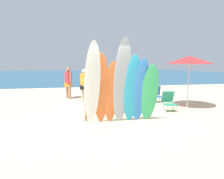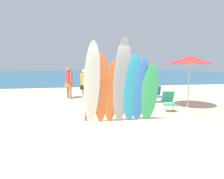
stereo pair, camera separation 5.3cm
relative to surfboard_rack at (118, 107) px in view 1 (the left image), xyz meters
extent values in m
plane|color=beige|center=(0.00, 14.00, -0.46)|extent=(60.00, 60.00, 0.00)
cube|color=#235B7F|center=(0.00, 30.00, -0.45)|extent=(60.00, 40.00, 0.02)
cylinder|color=brown|center=(-1.12, 0.00, -0.18)|extent=(0.07, 0.07, 0.56)
cylinder|color=brown|center=(1.12, 0.00, -0.18)|extent=(0.07, 0.07, 0.56)
cylinder|color=brown|center=(0.00, 0.00, 0.10)|extent=(2.37, 0.06, 0.06)
ellipsoid|color=white|center=(-0.96, -0.61, 0.86)|extent=(0.57, 0.92, 2.64)
ellipsoid|color=orange|center=(-0.66, -0.47, 0.70)|extent=(0.54, 0.70, 2.31)
ellipsoid|color=orange|center=(-0.31, -0.45, 0.57)|extent=(0.52, 0.59, 2.06)
ellipsoid|color=#999EA3|center=(0.01, -0.54, 0.93)|extent=(0.62, 0.77, 2.77)
ellipsoid|color=#289EC6|center=(0.37, -0.50, 0.68)|extent=(0.59, 0.63, 2.27)
ellipsoid|color=#337AD1|center=(0.66, -0.48, 0.62)|extent=(0.56, 0.67, 2.16)
ellipsoid|color=#38B266|center=(0.98, -0.50, 0.52)|extent=(0.62, 0.66, 1.95)
cylinder|color=beige|center=(-0.88, 3.33, -0.05)|extent=(0.12, 0.12, 0.82)
cylinder|color=beige|center=(-1.02, 3.64, -0.05)|extent=(0.12, 0.12, 0.82)
cube|color=black|center=(-0.95, 3.49, 0.30)|extent=(0.44, 0.27, 0.20)
cube|color=orange|center=(-0.95, 3.49, 0.68)|extent=(0.38, 0.48, 0.64)
sphere|color=beige|center=(-0.95, 3.49, 1.12)|extent=(0.23, 0.23, 0.23)
cylinder|color=beige|center=(-0.83, 3.24, 0.72)|extent=(0.10, 0.10, 0.57)
cylinder|color=beige|center=(-1.07, 3.73, 0.72)|extent=(0.10, 0.10, 0.57)
cylinder|color=#9E704C|center=(-1.67, 4.48, -0.03)|extent=(0.13, 0.13, 0.85)
cylinder|color=#9E704C|center=(-1.82, 4.79, -0.03)|extent=(0.13, 0.13, 0.85)
cube|color=orange|center=(-1.74, 4.63, 0.33)|extent=(0.46, 0.28, 0.20)
cube|color=#DB333D|center=(-1.74, 4.63, 0.73)|extent=(0.39, 0.49, 0.66)
sphere|color=#9E704C|center=(-1.74, 4.63, 1.18)|extent=(0.24, 0.24, 0.24)
cylinder|color=#9E704C|center=(-1.62, 4.38, 0.76)|extent=(0.10, 0.10, 0.59)
cylinder|color=#9E704C|center=(-1.86, 4.89, 0.76)|extent=(0.10, 0.10, 0.59)
cylinder|color=#B7B7BC|center=(2.11, 0.53, -0.32)|extent=(0.02, 0.02, 0.28)
cylinder|color=#B7B7BC|center=(2.53, 0.46, -0.32)|extent=(0.02, 0.02, 0.28)
cylinder|color=#B7B7BC|center=(2.18, 0.91, -0.32)|extent=(0.02, 0.02, 0.28)
cylinder|color=#B7B7BC|center=(2.59, 0.83, -0.32)|extent=(0.02, 0.02, 0.28)
cube|color=#2D9370|center=(2.35, 0.68, -0.16)|extent=(0.57, 0.53, 0.03)
cube|color=#2D9370|center=(2.41, 1.02, 0.10)|extent=(0.54, 0.34, 0.51)
cylinder|color=#B7B7BC|center=(2.37, 2.55, -0.32)|extent=(0.02, 0.02, 0.28)
cylinder|color=#B7B7BC|center=(2.78, 2.44, -0.32)|extent=(0.02, 0.02, 0.28)
cylinder|color=#B7B7BC|center=(2.47, 2.91, -0.32)|extent=(0.02, 0.02, 0.28)
cylinder|color=#B7B7BC|center=(2.87, 2.81, -0.32)|extent=(0.02, 0.02, 0.28)
cube|color=blue|center=(2.62, 2.68, -0.16)|extent=(0.60, 0.56, 0.03)
cube|color=blue|center=(2.71, 3.01, 0.10)|extent=(0.55, 0.38, 0.51)
cylinder|color=silver|center=(3.47, 1.22, 0.65)|extent=(0.04, 0.04, 2.21)
cone|color=red|center=(3.47, 1.22, 1.66)|extent=(1.99, 1.99, 0.35)
camera|label=1|loc=(-1.59, -6.86, 1.53)|focal=32.64mm
camera|label=2|loc=(-1.54, -6.87, 1.53)|focal=32.64mm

